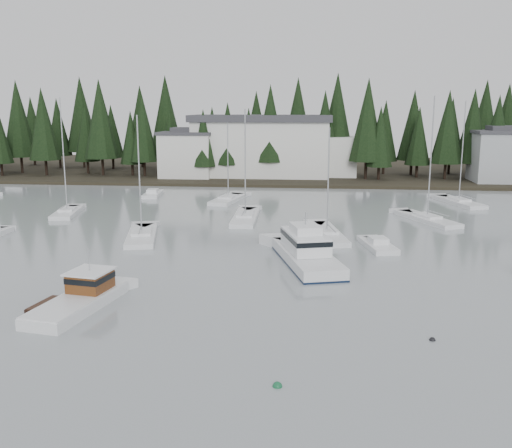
{
  "coord_description": "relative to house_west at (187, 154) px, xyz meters",
  "views": [
    {
      "loc": [
        4.37,
        -20.87,
        12.71
      ],
      "look_at": [
        -0.6,
        28.69,
        2.5
      ],
      "focal_mm": 40.0,
      "sensor_mm": 36.0,
      "label": 1
    }
  ],
  "objects": [
    {
      "name": "sailboat_1",
      "position": [
        -7.13,
        -34.68,
        -4.55
      ],
      "size": [
        3.9,
        8.38,
        14.41
      ],
      "rotation": [
        0.0,
        0.0,
        1.76
      ],
      "color": "silver",
      "rests_on": "ground"
    },
    {
      "name": "runabout_1",
      "position": [
        28.48,
        -48.1,
        -4.52
      ],
      "size": [
        3.32,
        6.05,
        1.42
      ],
      "rotation": [
        0.0,
        0.0,
        1.78
      ],
      "color": "silver",
      "rests_on": "ground"
    },
    {
      "name": "sailboat_2",
      "position": [
        14.69,
        -35.57,
        -4.59
      ],
      "size": [
        2.93,
        10.9,
        13.11
      ],
      "rotation": [
        0.0,
        0.0,
        1.6
      ],
      "color": "silver",
      "rests_on": "ground"
    },
    {
      "name": "far_shore_land",
      "position": [
        18.0,
        18.0,
        -4.65
      ],
      "size": [
        240.0,
        54.0,
        1.0
      ],
      "primitive_type": "cube",
      "color": "black",
      "rests_on": "ground"
    },
    {
      "name": "sailboat_0",
      "position": [
        10.79,
        -22.77,
        -4.6
      ],
      "size": [
        4.38,
        9.62,
        11.29
      ],
      "rotation": [
        0.0,
        0.0,
        1.39
      ],
      "color": "silver",
      "rests_on": "ground"
    },
    {
      "name": "sailboat_9",
      "position": [
        35.44,
        -34.56,
        -4.57
      ],
      "size": [
        6.29,
        10.0,
        14.53
      ],
      "rotation": [
        0.0,
        0.0,
        1.99
      ],
      "color": "silver",
      "rests_on": "ground"
    },
    {
      "name": "sailboat_7",
      "position": [
        23.9,
        -43.44,
        -4.6
      ],
      "size": [
        4.31,
        10.7,
        11.36
      ],
      "rotation": [
        0.0,
        0.0,
        1.75
      ],
      "color": "silver",
      "rests_on": "ground"
    },
    {
      "name": "runabout_3",
      "position": [
        -0.87,
        -19.48,
        -4.52
      ],
      "size": [
        2.75,
        5.91,
        1.42
      ],
      "rotation": [
        0.0,
        0.0,
        1.67
      ],
      "color": "silver",
      "rests_on": "ground"
    },
    {
      "name": "sailboat_8",
      "position": [
        41.97,
        -21.91,
        -4.58
      ],
      "size": [
        5.35,
        10.15,
        14.12
      ],
      "rotation": [
        0.0,
        0.0,
        1.87
      ],
      "color": "silver",
      "rests_on": "ground"
    },
    {
      "name": "cabin_cruiser_center",
      "position": [
        21.95,
        -53.76,
        -3.92
      ],
      "size": [
        6.51,
        11.94,
        4.9
      ],
      "rotation": [
        0.0,
        0.0,
        1.85
      ],
      "color": "silver",
      "rests_on": "ground"
    },
    {
      "name": "harbor_inn",
      "position": [
        15.04,
        3.34,
        1.12
      ],
      "size": [
        29.5,
        11.5,
        10.9
      ],
      "color": "silver",
      "rests_on": "ground"
    },
    {
      "name": "house_east_a",
      "position": [
        54.0,
        -1.0,
        0.25
      ],
      "size": [
        10.6,
        8.48,
        9.25
      ],
      "color": "#999EA0",
      "rests_on": "ground"
    },
    {
      "name": "ground",
      "position": [
        18.0,
        -79.0,
        -4.65
      ],
      "size": [
        260.0,
        260.0,
        0.0
      ],
      "primitive_type": "plane",
      "color": "gray",
      "rests_on": "ground"
    },
    {
      "name": "lobster_boat_brown",
      "position": [
        7.49,
        -66.1,
        -4.19
      ],
      "size": [
        5.15,
        8.68,
        4.12
      ],
      "rotation": [
        0.0,
        0.0,
        1.4
      ],
      "color": "silver",
      "rests_on": "ground"
    },
    {
      "name": "house_west",
      "position": [
        0.0,
        0.0,
        0.0
      ],
      "size": [
        9.54,
        7.42,
        8.75
      ],
      "color": "silver",
      "rests_on": "ground"
    },
    {
      "name": "mooring_buoy_green",
      "position": [
        20.92,
        -75.51,
        -4.65
      ],
      "size": [
        0.46,
        0.46,
        0.46
      ],
      "primitive_type": "sphere",
      "color": "#145933",
      "rests_on": "ground"
    },
    {
      "name": "sailboat_10",
      "position": [
        5.59,
        -46.16,
        -4.59
      ],
      "size": [
        4.85,
        10.13,
        12.56
      ],
      "rotation": [
        0.0,
        0.0,
        1.8
      ],
      "color": "silver",
      "rests_on": "ground"
    },
    {
      "name": "conifer_treeline",
      "position": [
        18.0,
        7.0,
        -4.65
      ],
      "size": [
        200.0,
        22.0,
        20.0
      ],
      "primitive_type": null,
      "color": "black",
      "rests_on": "ground"
    },
    {
      "name": "mooring_buoy_dark",
      "position": [
        29.17,
        -69.3,
        -4.65
      ],
      "size": [
        0.36,
        0.36,
        0.36
      ],
      "primitive_type": "sphere",
      "color": "black",
      "rests_on": "ground"
    }
  ]
}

